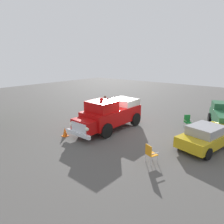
% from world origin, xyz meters
% --- Properties ---
extents(ground_plane, '(60.00, 60.00, 0.00)m').
position_xyz_m(ground_plane, '(0.00, 0.00, 0.00)').
color(ground_plane, '#514F4C').
extents(vintage_fire_truck, '(2.48, 6.02, 2.59)m').
position_xyz_m(vintage_fire_truck, '(0.61, 0.46, 1.20)').
color(vintage_fire_truck, black).
rests_on(vintage_fire_truck, ground).
extents(classic_hot_rod, '(2.81, 4.67, 1.46)m').
position_xyz_m(classic_hot_rod, '(-6.13, -0.71, 0.75)').
color(classic_hot_rod, black).
rests_on(classic_hot_rod, ground).
extents(lawn_chair_by_car, '(0.69, 0.69, 1.02)m').
position_xyz_m(lawn_chair_by_car, '(-3.93, -3.57, 0.59)').
color(lawn_chair_by_car, '#B7BABF').
rests_on(lawn_chair_by_car, ground).
extents(lawn_chair_spare, '(0.65, 0.65, 1.02)m').
position_xyz_m(lawn_chair_spare, '(-4.36, 3.20, 0.59)').
color(lawn_chair_spare, '#B7BABF').
rests_on(lawn_chair_spare, ground).
extents(spectator_standing, '(0.63, 0.41, 1.68)m').
position_xyz_m(spectator_standing, '(4.25, -3.17, 0.96)').
color(spectator_standing, '#2D334C').
rests_on(spectator_standing, ground).
extents(traffic_cone, '(0.40, 0.40, 0.64)m').
position_xyz_m(traffic_cone, '(2.10, 3.63, 0.31)').
color(traffic_cone, orange).
rests_on(traffic_cone, ground).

